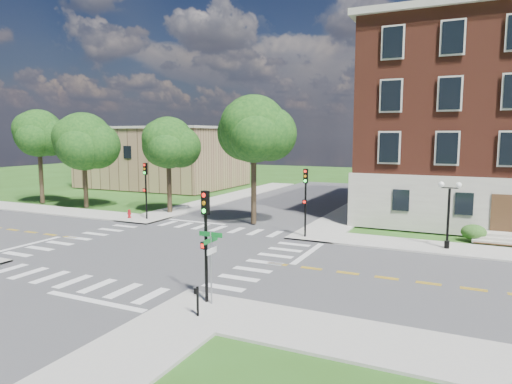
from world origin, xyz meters
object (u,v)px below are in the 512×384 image
at_px(twin_lamp_west, 449,211).
at_px(fire_hydrant, 129,214).
at_px(street_sign_pole, 211,253).
at_px(traffic_signal_ne, 306,194).
at_px(traffic_signal_nw, 146,183).
at_px(push_button_post, 197,300).
at_px(traffic_signal_se, 206,232).

distance_m(twin_lamp_west, fire_hydrant, 25.54).
bearing_deg(street_sign_pole, twin_lamp_west, 59.73).
xyz_separation_m(traffic_signal_ne, twin_lamp_west, (9.24, 0.61, -0.66)).
height_order(traffic_signal_nw, street_sign_pole, traffic_signal_nw).
xyz_separation_m(traffic_signal_nw, fire_hydrant, (-1.63, -0.29, -2.72)).
bearing_deg(push_button_post, street_sign_pole, 97.38).
relative_size(traffic_signal_ne, fire_hydrant, 6.40).
height_order(traffic_signal_ne, traffic_signal_nw, same).
relative_size(traffic_signal_ne, street_sign_pole, 1.55).
xyz_separation_m(twin_lamp_west, fire_hydrant, (-25.46, -0.11, -2.06)).
bearing_deg(traffic_signal_se, push_button_post, -71.63).
relative_size(traffic_signal_ne, twin_lamp_west, 1.13).
relative_size(traffic_signal_nw, push_button_post, 4.00).
distance_m(traffic_signal_ne, fire_hydrant, 16.45).
relative_size(traffic_signal_se, fire_hydrant, 6.40).
bearing_deg(twin_lamp_west, push_button_post, -117.56).
relative_size(push_button_post, fire_hydrant, 1.60).
distance_m(traffic_signal_nw, twin_lamp_west, 23.83).
distance_m(traffic_signal_nw, push_button_post, 22.53).
height_order(traffic_signal_se, push_button_post, traffic_signal_se).
xyz_separation_m(traffic_signal_se, traffic_signal_ne, (-0.38, 13.93, 0.00)).
distance_m(traffic_signal_se, street_sign_pole, 0.94).
height_order(twin_lamp_west, street_sign_pole, twin_lamp_west).
bearing_deg(traffic_signal_ne, twin_lamp_west, 3.78).
relative_size(street_sign_pole, fire_hydrant, 4.13).
relative_size(traffic_signal_se, traffic_signal_nw, 1.00).
height_order(twin_lamp_west, push_button_post, twin_lamp_west).
distance_m(twin_lamp_west, push_button_post, 18.16).
bearing_deg(twin_lamp_west, traffic_signal_nw, 179.56).
bearing_deg(fire_hydrant, push_button_post, -42.96).
xyz_separation_m(traffic_signal_nw, push_button_post, (15.46, -16.21, -2.39)).
xyz_separation_m(street_sign_pole, fire_hydrant, (-16.91, 14.53, -1.84)).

